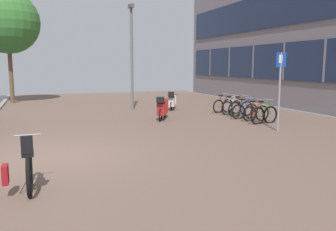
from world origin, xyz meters
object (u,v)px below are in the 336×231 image
bicycle_rack_04 (231,107)px  scooter_mid (172,101)px  street_tree (8,22)px  bicycle_rack_02 (245,111)px  bicycle_rack_01 (256,113)px  bicycle_foreground (27,169)px  bicycle_rack_05 (223,106)px  bicycle_rack_03 (241,109)px  parking_sign (280,83)px  lamp_post (132,52)px  scooter_near (162,109)px  bicycle_rack_00 (264,115)px

bicycle_rack_04 → scooter_mid: (-2.06, 2.51, 0.11)m
scooter_mid → street_tree: (-8.01, 6.56, 4.40)m
bicycle_rack_02 → bicycle_rack_04: (0.16, 1.38, -0.00)m
bicycle_rack_01 → bicycle_rack_02: size_ratio=0.97×
bicycle_foreground → bicycle_rack_05: (8.75, 8.11, -0.07)m
bicycle_rack_03 → bicycle_rack_05: 1.39m
parking_sign → bicycle_foreground: bearing=-158.9°
parking_sign → bicycle_rack_03: bearing=78.4°
scooter_mid → parking_sign: bearing=-78.4°
bicycle_rack_05 → lamp_post: size_ratio=0.24×
bicycle_foreground → bicycle_rack_03: (8.88, 6.73, -0.06)m
bicycle_rack_01 → bicycle_rack_04: 2.07m
bicycle_rack_04 → street_tree: 14.29m
bicycle_rack_02 → bicycle_rack_05: bicycle_rack_05 is taller
bicycle_rack_01 → scooter_mid: scooter_mid is taller
bicycle_rack_01 → bicycle_rack_04: size_ratio=1.01×
bicycle_foreground → bicycle_rack_01: (8.75, 5.35, -0.08)m
scooter_near → lamp_post: 4.51m
bicycle_rack_03 → scooter_near: scooter_near is taller
bicycle_rack_03 → bicycle_rack_05: (-0.14, 1.38, -0.01)m
bicycle_rack_01 → scooter_mid: size_ratio=0.84×
scooter_near → street_tree: bearing=124.1°
bicycle_rack_05 → street_tree: 13.81m
bicycle_rack_00 → lamp_post: bearing=122.2°
bicycle_rack_04 → street_tree: bearing=138.0°
bicycle_rack_00 → bicycle_rack_01: 0.70m
bicycle_rack_02 → bicycle_rack_03: 0.73m
bicycle_rack_00 → bicycle_rack_05: size_ratio=1.09×
bicycle_rack_00 → street_tree: (-9.91, 11.83, 4.49)m
bicycle_rack_01 → bicycle_rack_05: 2.76m
bicycle_rack_00 → bicycle_rack_03: bicycle_rack_00 is taller
bicycle_rack_03 → scooter_near: (-3.73, 0.27, 0.12)m
bicycle_rack_00 → bicycle_rack_05: bearing=88.4°
bicycle_rack_05 → bicycle_rack_02: bearing=-92.6°
bicycle_rack_00 → bicycle_rack_01: bicycle_rack_00 is taller
bicycle_rack_00 → scooter_mid: size_ratio=0.89×
parking_sign → lamp_post: (-3.31, 7.57, 1.30)m
bicycle_foreground → bicycle_rack_00: bearing=28.3°
bicycle_rack_02 → street_tree: street_tree is taller
bicycle_rack_01 → bicycle_rack_03: 1.39m
bicycle_foreground → bicycle_rack_03: bearing=37.1°
street_tree → scooter_near: bearing=-55.9°
bicycle_rack_04 → scooter_near: 3.68m
bicycle_foreground → bicycle_rack_02: size_ratio=1.07×
scooter_near → bicycle_foreground: bearing=-126.4°
bicycle_foreground → bicycle_rack_04: (8.82, 7.42, -0.07)m
parking_sign → lamp_post: lamp_post is taller
scooter_mid → street_tree: size_ratio=0.23×
bicycle_rack_04 → scooter_near: scooter_near is taller
bicycle_rack_00 → bicycle_rack_04: 2.76m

